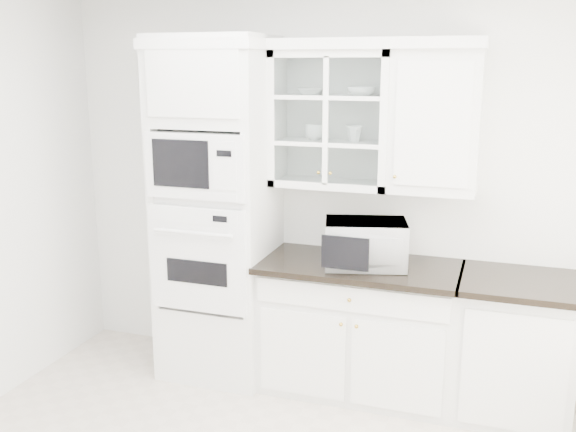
% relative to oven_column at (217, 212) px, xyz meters
% --- Properties ---
extents(room_shell, '(4.00, 3.50, 2.70)m').
position_rel_oven_column_xyz_m(room_shell, '(0.75, -0.99, 0.58)').
color(room_shell, white).
rests_on(room_shell, ground).
extents(oven_column, '(0.76, 0.68, 2.40)m').
position_rel_oven_column_xyz_m(oven_column, '(0.00, 0.00, 0.00)').
color(oven_column, white).
rests_on(oven_column, ground).
extents(base_cabinet_run, '(1.32, 0.67, 0.92)m').
position_rel_oven_column_xyz_m(base_cabinet_run, '(1.03, 0.03, -0.74)').
color(base_cabinet_run, white).
rests_on(base_cabinet_run, ground).
extents(extra_base_cabinet, '(0.72, 0.67, 0.92)m').
position_rel_oven_column_xyz_m(extra_base_cabinet, '(2.03, 0.03, -0.74)').
color(extra_base_cabinet, white).
rests_on(extra_base_cabinet, ground).
extents(upper_cabinet_glass, '(0.80, 0.33, 0.90)m').
position_rel_oven_column_xyz_m(upper_cabinet_glass, '(0.78, 0.17, 0.65)').
color(upper_cabinet_glass, white).
rests_on(upper_cabinet_glass, room_shell).
extents(upper_cabinet_solid, '(0.55, 0.33, 0.90)m').
position_rel_oven_column_xyz_m(upper_cabinet_solid, '(1.46, 0.17, 0.65)').
color(upper_cabinet_solid, white).
rests_on(upper_cabinet_solid, room_shell).
extents(crown_molding, '(2.14, 0.38, 0.07)m').
position_rel_oven_column_xyz_m(crown_molding, '(0.68, 0.14, 1.14)').
color(crown_molding, white).
rests_on(crown_molding, room_shell).
extents(countertop_microwave, '(0.61, 0.55, 0.30)m').
position_rel_oven_column_xyz_m(countertop_microwave, '(1.06, -0.01, -0.13)').
color(countertop_microwave, white).
rests_on(countertop_microwave, base_cabinet_run).
extents(bowl_a, '(0.20, 0.20, 0.05)m').
position_rel_oven_column_xyz_m(bowl_a, '(0.63, 0.18, 0.83)').
color(bowl_a, white).
rests_on(bowl_a, upper_cabinet_glass).
extents(bowl_b, '(0.20, 0.20, 0.06)m').
position_rel_oven_column_xyz_m(bowl_b, '(0.98, 0.15, 0.84)').
color(bowl_b, white).
rests_on(bowl_b, upper_cabinet_glass).
extents(cup_a, '(0.15, 0.15, 0.11)m').
position_rel_oven_column_xyz_m(cup_a, '(0.66, 0.17, 0.56)').
color(cup_a, white).
rests_on(cup_a, upper_cabinet_glass).
extents(cup_b, '(0.14, 0.14, 0.11)m').
position_rel_oven_column_xyz_m(cup_b, '(0.93, 0.16, 0.56)').
color(cup_b, white).
rests_on(cup_b, upper_cabinet_glass).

